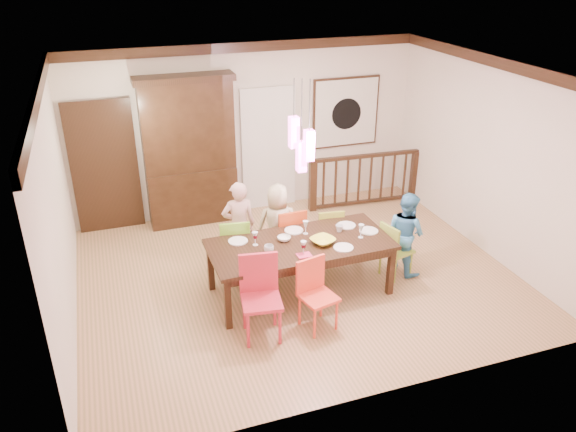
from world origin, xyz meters
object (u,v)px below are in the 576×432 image
object	(u,v)px
person_far_left	(239,226)
person_far_mid	(278,225)
china_hutch	(189,151)
balustrade	(365,179)
chair_end_right	(397,246)
chair_far_left	(234,242)
dining_table	(300,248)
person_end_right	(406,233)

from	to	relation	value
person_far_left	person_far_mid	size ratio (longest dim) A/B	1.07
china_hutch	balustrade	size ratio (longest dim) A/B	1.19
chair_end_right	balustrade	size ratio (longest dim) A/B	0.40
chair_far_left	chair_end_right	size ratio (longest dim) A/B	1.10
chair_far_left	person_far_mid	xyz separation A→B (m)	(0.68, 0.12, 0.10)
person_far_left	dining_table	bearing A→B (deg)	125.71
person_far_left	person_far_mid	world-z (taller)	person_far_left
person_far_left	person_far_mid	distance (m)	0.57
chair_far_left	person_far_left	xyz separation A→B (m)	(0.12, 0.20, 0.15)
person_end_right	chair_far_left	bearing A→B (deg)	58.12
chair_end_right	person_far_mid	world-z (taller)	person_far_mid
dining_table	person_far_mid	xyz separation A→B (m)	(-0.04, 0.82, -0.05)
chair_far_left	chair_end_right	world-z (taller)	chair_far_left
chair_end_right	china_hutch	bearing A→B (deg)	26.28
dining_table	balustrade	world-z (taller)	balustrade
china_hutch	person_far_left	size ratio (longest dim) A/B	1.86
balustrade	person_far_left	bearing A→B (deg)	-148.74
dining_table	balustrade	xyz separation A→B (m)	(2.09, 2.33, -0.18)
person_far_left	balustrade	bearing A→B (deg)	-149.86
dining_table	person_far_left	size ratio (longest dim) A/B	1.81
chair_far_left	china_hutch	bearing A→B (deg)	-74.41
chair_far_left	person_far_left	world-z (taller)	person_far_left
balustrade	person_end_right	distance (m)	2.35
person_far_left	chair_far_left	bearing A→B (deg)	60.80
dining_table	person_far_mid	size ratio (longest dim) A/B	1.94
china_hutch	person_far_mid	world-z (taller)	china_hutch
balustrade	person_far_left	distance (m)	3.05
chair_far_left	person_far_mid	distance (m)	0.70
person_far_left	person_end_right	distance (m)	2.38
balustrade	person_far_mid	xyz separation A→B (m)	(-2.14, -1.51, 0.12)
china_hutch	balustrade	bearing A→B (deg)	-6.47
chair_far_left	china_hutch	xyz separation A→B (m)	(-0.23, 1.97, 0.72)
person_far_left	chair_end_right	bearing A→B (deg)	156.97
person_far_mid	dining_table	bearing A→B (deg)	106.63
chair_far_left	person_end_right	distance (m)	2.43
person_end_right	balustrade	bearing A→B (deg)	-27.75
person_far_left	person_end_right	size ratio (longest dim) A/B	1.10
china_hutch	person_far_mid	bearing A→B (deg)	-63.75
dining_table	chair_far_left	bearing A→B (deg)	134.67
chair_end_right	person_far_mid	distance (m)	1.72
person_end_right	dining_table	bearing A→B (deg)	75.49
chair_end_right	person_far_left	bearing A→B (deg)	49.83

